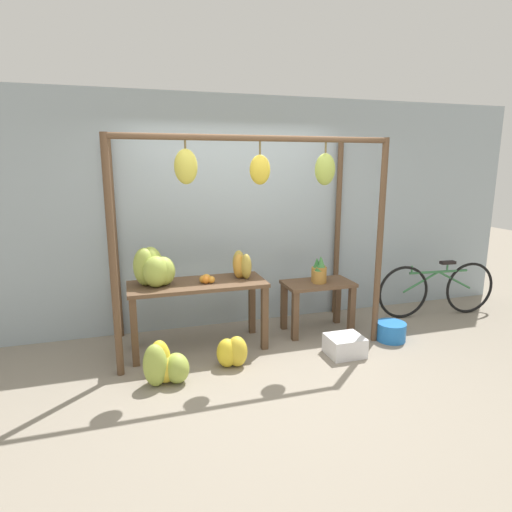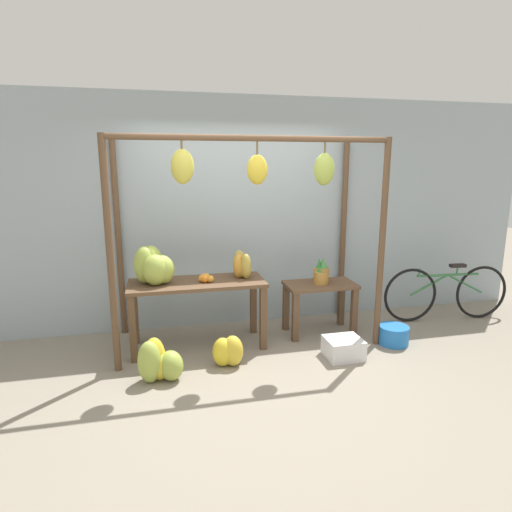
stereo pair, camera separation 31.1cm
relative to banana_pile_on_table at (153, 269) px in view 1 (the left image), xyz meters
The scene contains 14 objects.
ground_plane 1.60m from the banana_pile_on_table, 38.26° to the right, with size 20.00×20.00×0.00m, color gray.
shop_wall_back 1.31m from the banana_pile_on_table, 33.17° to the left, with size 8.00×0.08×2.80m.
stall_awning 1.22m from the banana_pile_on_table, ahead, with size 2.88×1.12×2.27m.
display_table_main 0.55m from the banana_pile_on_table, ahead, with size 1.47×0.59×0.75m.
display_table_side 1.97m from the banana_pile_on_table, ahead, with size 0.83×0.46×0.62m.
banana_pile_on_table is the anchor object (origin of this frame).
orange_pile 0.56m from the banana_pile_on_table, ahead, with size 0.16×0.13×0.09m.
pineapple_cluster 1.94m from the banana_pile_on_table, ahead, with size 0.19×0.24×0.31m.
banana_pile_ground_left 1.04m from the banana_pile_on_table, 89.09° to the right, with size 0.49×0.34×0.41m.
banana_pile_ground_right 1.19m from the banana_pile_on_table, 39.13° to the right, with size 0.37×0.29×0.32m.
fruit_crate_white 2.18m from the banana_pile_on_table, 19.01° to the right, with size 0.38×0.33×0.21m.
blue_bucket 2.78m from the banana_pile_on_table, 10.12° to the right, with size 0.33×0.33×0.21m.
parked_bicycle 3.72m from the banana_pile_on_table, ahead, with size 1.69×0.19×0.74m.
papaya_pile 0.96m from the banana_pile_on_table, ahead, with size 0.24×0.33×0.29m.
Camera 1 is at (-1.26, -3.64, 2.01)m, focal length 30.00 mm.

